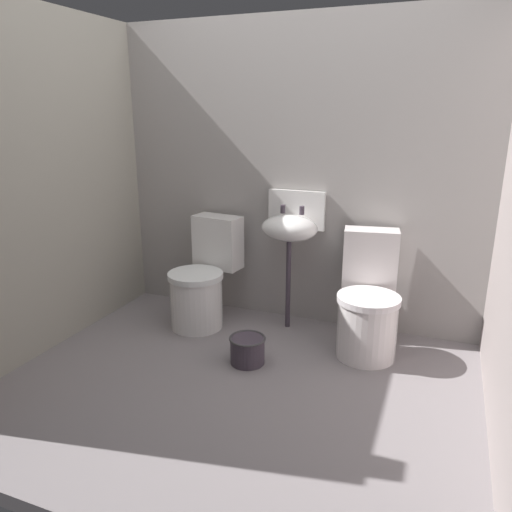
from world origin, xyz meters
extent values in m
cube|color=gray|center=(0.00, 0.00, -0.04)|extent=(3.09, 2.40, 0.08)
cube|color=#99938F|center=(0.00, 1.05, 1.09)|extent=(3.09, 0.10, 2.17)
cube|color=#9E998B|center=(-1.40, 0.10, 1.09)|extent=(0.10, 2.20, 2.17)
cylinder|color=white|center=(-0.59, 0.56, 0.19)|extent=(0.43, 0.43, 0.38)
cylinder|color=white|center=(-0.59, 0.56, 0.40)|extent=(0.45, 0.45, 0.04)
cube|color=white|center=(-0.56, 0.86, 0.58)|extent=(0.38, 0.23, 0.40)
cylinder|color=white|center=(0.64, 0.56, 0.19)|extent=(0.44, 0.44, 0.38)
cylinder|color=white|center=(0.64, 0.56, 0.40)|extent=(0.46, 0.46, 0.04)
cube|color=white|center=(0.59, 0.86, 0.58)|extent=(0.38, 0.24, 0.40)
cylinder|color=#3E343F|center=(0.03, 0.81, 0.33)|extent=(0.04, 0.04, 0.66)
ellipsoid|color=white|center=(0.03, 0.81, 0.75)|extent=(0.40, 0.32, 0.18)
cube|color=white|center=(0.03, 0.98, 0.85)|extent=(0.42, 0.04, 0.28)
cylinder|color=#3E343F|center=(-0.04, 0.87, 0.87)|extent=(0.04, 0.04, 0.06)
cylinder|color=#3E343F|center=(0.10, 0.87, 0.87)|extent=(0.04, 0.04, 0.06)
cylinder|color=#3E343F|center=(-0.04, 0.20, 0.08)|extent=(0.22, 0.22, 0.17)
torus|color=#383638|center=(-0.04, 0.20, 0.17)|extent=(0.23, 0.23, 0.02)
camera|label=1|loc=(1.04, -2.37, 1.55)|focal=34.30mm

